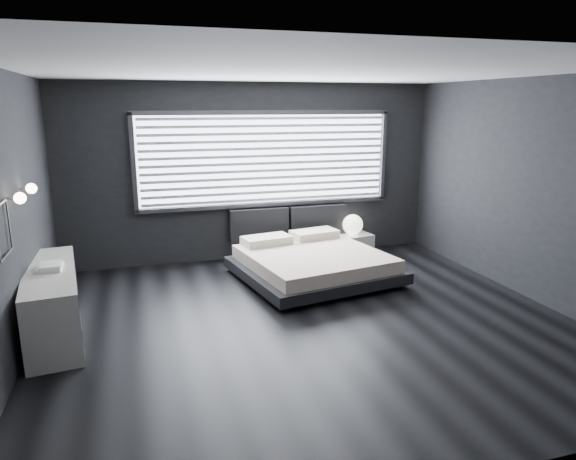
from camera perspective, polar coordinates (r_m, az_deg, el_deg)
name	(u,v)px	position (r m, az deg, el deg)	size (l,w,h in m)	color
room	(310,203)	(5.65, 2.48, 2.96)	(6.04, 6.00, 2.80)	black
window	(267,159)	(8.23, -2.38, 7.85)	(4.14, 0.09, 1.52)	white
headboard	(289,222)	(8.44, 0.08, 0.85)	(1.96, 0.16, 0.52)	black
sconce_near	(20,198)	(5.46, -27.66, 3.15)	(0.18, 0.11, 0.11)	silver
sconce_far	(31,188)	(6.04, -26.65, 4.15)	(0.18, 0.11, 0.11)	silver
wall_art_lower	(3,230)	(5.18, -29.08, 0.01)	(0.01, 0.48, 0.48)	#47474C
bed	(313,262)	(7.41, 2.74, -3.62)	(2.34, 2.27, 0.53)	black
nightstand	(353,243)	(8.79, 7.24, -1.47)	(0.56, 0.47, 0.33)	silver
orb_lamp	(353,225)	(8.68, 7.20, 0.61)	(0.34, 0.34, 0.34)	white
dresser	(53,302)	(6.18, -24.68, -7.28)	(0.74, 1.90, 0.74)	silver
book_stack	(50,267)	(6.06, -24.94, -3.70)	(0.25, 0.33, 0.07)	white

